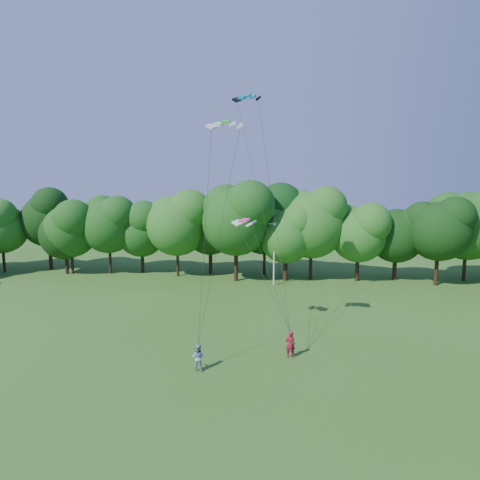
{
  "coord_description": "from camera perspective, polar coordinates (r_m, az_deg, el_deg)",
  "views": [
    {
      "loc": [
        1.88,
        -13.99,
        11.42
      ],
      "look_at": [
        -0.65,
        13.0,
        8.01
      ],
      "focal_mm": 28.0,
      "sensor_mm": 36.0,
      "label": 1
    }
  ],
  "objects": [
    {
      "name": "ground",
      "position": [
        18.16,
        -2.11,
        -31.8
      ],
      "size": [
        160.0,
        160.0,
        0.0
      ],
      "primitive_type": "plane",
      "color": "#305D19",
      "rests_on": "ground"
    },
    {
      "name": "kite_flyer_right",
      "position": [
        25.51,
        -6.41,
        -17.33
      ],
      "size": [
        0.94,
        0.79,
        1.72
      ],
      "primitive_type": "imported",
      "rotation": [
        0.0,
        0.0,
        2.97
      ],
      "color": "#8B9FC1",
      "rests_on": "ground"
    },
    {
      "name": "tree_back_west",
      "position": [
        57.58,
        -24.49,
        2.49
      ],
      "size": [
        8.11,
        8.11,
        11.79
      ],
      "color": "#342314",
      "rests_on": "ground"
    },
    {
      "name": "kite_teal",
      "position": [
        35.4,
        1.16,
        21.16
      ],
      "size": [
        2.59,
        1.51,
        0.57
      ],
      "rotation": [
        0.0,
        0.0,
        -0.19
      ],
      "color": "#047C94",
      "rests_on": "ground"
    },
    {
      "name": "kite_pink",
      "position": [
        29.56,
        0.65,
        3.02
      ],
      "size": [
        2.03,
        1.54,
        0.3
      ],
      "rotation": [
        0.0,
        0.0,
        -0.41
      ],
      "color": "#FA4594",
      "rests_on": "ground"
    },
    {
      "name": "tree_back_center",
      "position": [
        51.88,
        3.79,
        4.56
      ],
      "size": [
        9.99,
        9.99,
        14.53
      ],
      "color": "#302512",
      "rests_on": "ground"
    },
    {
      "name": "utility_pole",
      "position": [
        46.44,
        5.2,
        -1.99
      ],
      "size": [
        1.56,
        0.34,
        7.87
      ],
      "rotation": [
        0.0,
        0.0,
        -0.17
      ],
      "color": "silver",
      "rests_on": "ground"
    },
    {
      "name": "kite_flyer_left",
      "position": [
        27.3,
        7.67,
        -15.47
      ],
      "size": [
        0.73,
        0.52,
        1.88
      ],
      "primitive_type": "imported",
      "rotation": [
        0.0,
        0.0,
        3.24
      ],
      "color": "maroon",
      "rests_on": "ground"
    },
    {
      "name": "kite_green",
      "position": [
        26.21,
        -2.19,
        17.57
      ],
      "size": [
        2.46,
        1.19,
        0.44
      ],
      "rotation": [
        0.0,
        0.0,
        -0.04
      ],
      "color": "#31E121",
      "rests_on": "ground"
    }
  ]
}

